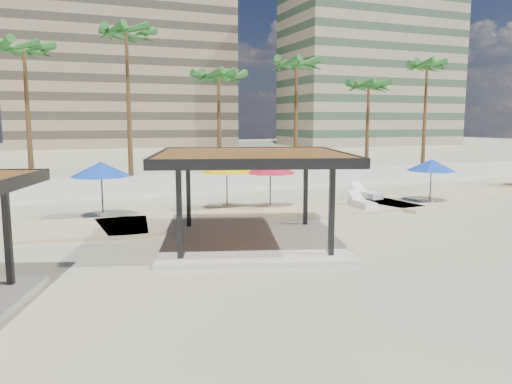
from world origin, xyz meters
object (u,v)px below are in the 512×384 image
(lounger_b, at_px, (362,203))
(lounger_c, at_px, (366,194))
(umbrella_c, at_px, (270,167))
(pavilion_central, at_px, (251,190))

(lounger_b, distance_m, lounger_c, 3.35)
(umbrella_c, xyz_separation_m, lounger_c, (6.39, 0.87, -1.84))
(pavilion_central, relative_size, umbrella_c, 3.06)
(pavilion_central, height_order, lounger_b, pavilion_central)
(lounger_b, bearing_deg, lounger_c, -32.37)
(pavilion_central, relative_size, lounger_c, 3.75)
(pavilion_central, height_order, umbrella_c, pavilion_central)
(umbrella_c, xyz_separation_m, lounger_b, (4.35, -1.79, -1.86))
(umbrella_c, height_order, lounger_b, umbrella_c)
(umbrella_c, bearing_deg, lounger_c, 7.74)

